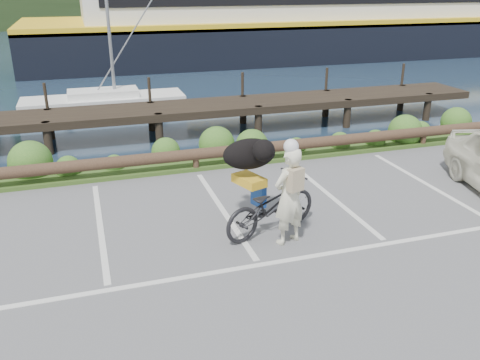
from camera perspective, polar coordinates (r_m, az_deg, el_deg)
name	(u,v)px	position (r m, az deg, el deg)	size (l,w,h in m)	color
ground	(252,254)	(9.40, 1.39, -8.34)	(72.00, 72.00, 0.00)	#58585A
harbor_backdrop	(93,12)	(86.41, -16.21, 17.67)	(170.00, 160.00, 30.00)	#19293C
vegetation_strip	(190,160)	(14.06, -5.58, 2.21)	(34.00, 1.60, 0.10)	#3D5B21
log_rail	(196,171)	(13.43, -4.94, 1.07)	(32.00, 0.30, 0.60)	#443021
bicycle	(271,206)	(9.95, 3.50, -2.92)	(0.76, 2.17, 1.14)	black
cyclist	(289,196)	(9.45, 5.54, -1.83)	(0.69, 0.45, 1.90)	#E9E7C5
dog	(249,154)	(10.12, 1.05, 2.95)	(1.09, 0.53, 0.63)	black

